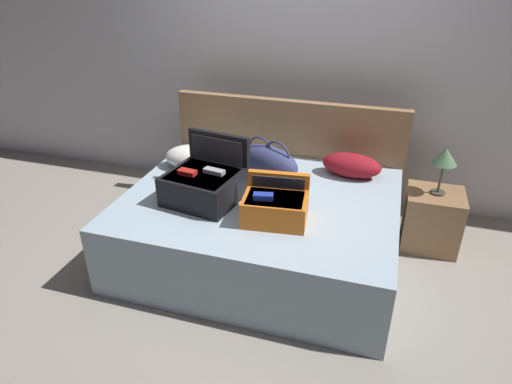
{
  "coord_description": "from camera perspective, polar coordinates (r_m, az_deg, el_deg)",
  "views": [
    {
      "loc": [
        0.84,
        -2.46,
        2.18
      ],
      "look_at": [
        0.0,
        0.28,
        0.65
      ],
      "focal_mm": 31.52,
      "sensor_mm": 36.0,
      "label": 1
    }
  ],
  "objects": [
    {
      "name": "ground_plane",
      "position": [
        3.39,
        -1.41,
        -11.84
      ],
      "size": [
        12.0,
        12.0,
        0.0
      ],
      "primitive_type": "plane",
      "color": "gray"
    },
    {
      "name": "nightstand",
      "position": [
        3.96,
        21.4,
        -3.28
      ],
      "size": [
        0.44,
        0.4,
        0.49
      ],
      "primitive_type": "cube",
      "color": "olive",
      "rests_on": "ground"
    },
    {
      "name": "back_wall",
      "position": [
        4.29,
        5.61,
        16.16
      ],
      "size": [
        8.0,
        0.1,
        2.6
      ],
      "primitive_type": "cube",
      "color": "silver",
      "rests_on": "ground"
    },
    {
      "name": "pillow_near_headboard",
      "position": [
        3.87,
        -8.14,
        4.44
      ],
      "size": [
        0.5,
        0.36,
        0.19
      ],
      "primitive_type": "ellipsoid",
      "rotation": [
        0.0,
        0.0,
        0.19
      ],
      "color": "white",
      "rests_on": "bed"
    },
    {
      "name": "pillow_center_head",
      "position": [
        3.76,
        12.03,
        3.35
      ],
      "size": [
        0.51,
        0.29,
        0.19
      ],
      "primitive_type": "ellipsoid",
      "rotation": [
        0.0,
        0.0,
        -0.1
      ],
      "color": "maroon",
      "rests_on": "bed"
    },
    {
      "name": "table_lamp",
      "position": [
        3.72,
        22.85,
        3.98
      ],
      "size": [
        0.19,
        0.19,
        0.38
      ],
      "color": "#3F3833",
      "rests_on": "nightstand"
    },
    {
      "name": "bed",
      "position": [
        3.54,
        0.58,
        -4.45
      ],
      "size": [
        2.04,
        1.62,
        0.55
      ],
      "primitive_type": "cube",
      "color": "#99ADBC",
      "rests_on": "ground"
    },
    {
      "name": "headboard",
      "position": [
        4.15,
        3.96,
        4.57
      ],
      "size": [
        2.08,
        0.08,
        1.05
      ],
      "primitive_type": "cube",
      "color": "olive",
      "rests_on": "ground"
    },
    {
      "name": "duffel_bag",
      "position": [
        3.63,
        1.59,
        3.84
      ],
      "size": [
        0.61,
        0.44,
        0.34
      ],
      "rotation": [
        0.0,
        0.0,
        -0.38
      ],
      "color": "navy",
      "rests_on": "bed"
    },
    {
      "name": "hard_case_large",
      "position": [
        3.33,
        -6.5,
        1.21
      ],
      "size": [
        0.57,
        0.56,
        0.45
      ],
      "rotation": [
        0.0,
        0.0,
        -0.16
      ],
      "color": "black",
      "rests_on": "bed"
    },
    {
      "name": "hard_case_medium",
      "position": [
        3.06,
        2.48,
        -1.72
      ],
      "size": [
        0.47,
        0.39,
        0.29
      ],
      "rotation": [
        0.0,
        0.0,
        0.11
      ],
      "color": "#D16619",
      "rests_on": "bed"
    }
  ]
}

